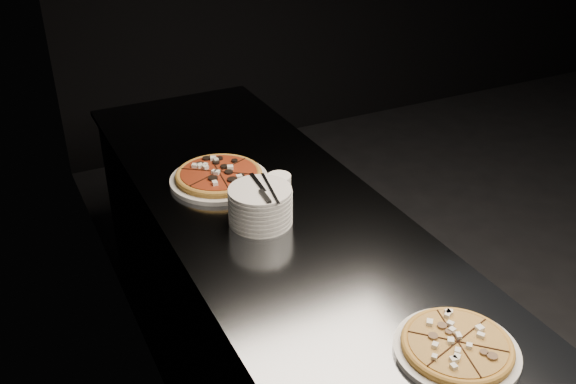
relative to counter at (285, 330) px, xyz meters
name	(u,v)px	position (x,y,z in m)	size (l,w,h in m)	color
wall_left	(158,99)	(-0.37, 0.00, 0.94)	(0.02, 5.00, 2.80)	black
counter	(285,330)	(0.00, 0.00, 0.00)	(0.74, 2.44, 0.92)	slate
pizza_mushroom	(457,347)	(0.10, -0.72, 0.48)	(0.33, 0.33, 0.03)	silver
pizza_tomato	(219,176)	(-0.09, 0.34, 0.48)	(0.41, 0.41, 0.04)	silver
plate_stack	(260,206)	(-0.07, 0.03, 0.52)	(0.20, 0.20, 0.12)	silver
cutlery	(264,190)	(-0.07, 0.01, 0.58)	(0.09, 0.21, 0.01)	silver
ramekin	(279,184)	(0.06, 0.16, 0.50)	(0.08, 0.08, 0.07)	white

